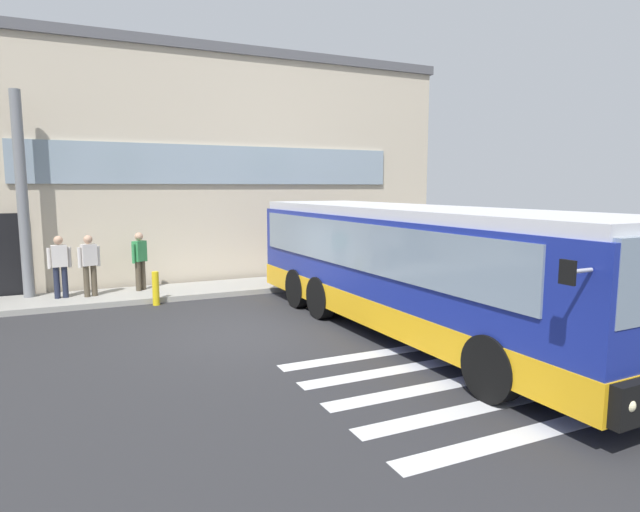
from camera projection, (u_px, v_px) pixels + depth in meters
ground_plane at (250, 333)px, 11.31m from camera, size 80.00×90.00×0.02m
bay_paint_stripes at (450, 384)px, 8.36m from camera, size 4.40×3.96×0.01m
terminal_building at (145, 171)px, 20.93m from camera, size 19.67×13.80×7.53m
boarding_curb at (201, 290)px, 15.61m from camera, size 21.87×2.00×0.15m
entry_support_column at (22, 196)px, 13.90m from camera, size 0.28×0.28×5.47m
bus_main_foreground at (415, 272)px, 11.08m from camera, size 3.02×10.80×2.70m
passenger_near_column at (60, 264)px, 14.01m from camera, size 0.59×0.27×1.68m
passenger_by_doorway at (89, 263)px, 14.22m from camera, size 0.57×0.33×1.68m
passenger_at_curb_edge at (140, 258)px, 15.07m from camera, size 0.46×0.43×1.68m
safety_bollard_yellow at (156, 288)px, 13.88m from camera, size 0.18×0.18×0.90m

